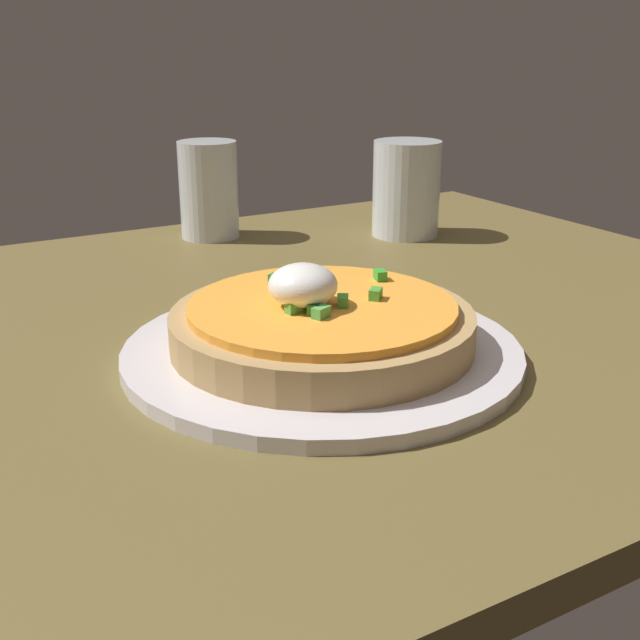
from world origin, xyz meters
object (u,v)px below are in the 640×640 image
object	(u,v)px
pizza	(319,323)
cup_near	(406,192)
cup_far	(209,194)
plate	(320,352)

from	to	relation	value
pizza	cup_near	world-z (taller)	cup_near
pizza	cup_far	xyz separation A→B (cm)	(7.75, 39.14, 2.31)
pizza	cup_near	xyz separation A→B (cm)	(28.23, 28.26, 2.31)
plate	pizza	xyz separation A→B (cm)	(-0.06, 0.02, 2.29)
plate	cup_far	size ratio (longest dim) A/B	2.66
plate	pizza	bearing A→B (deg)	163.77
plate	pizza	world-z (taller)	pizza
cup_near	pizza	bearing A→B (deg)	-134.97
cup_far	plate	bearing A→B (deg)	-101.11
plate	cup_far	xyz separation A→B (cm)	(7.69, 39.16, 4.59)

